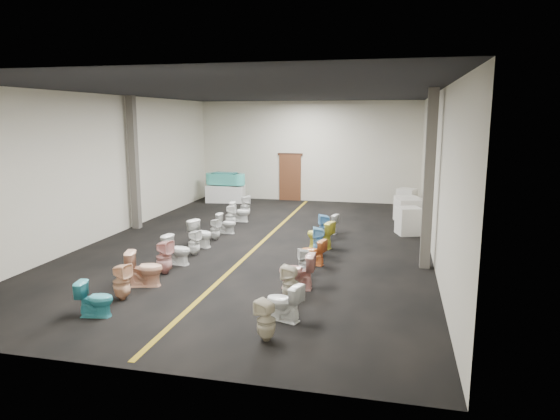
{
  "coord_description": "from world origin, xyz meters",
  "views": [
    {
      "loc": [
        3.95,
        -14.34,
        3.82
      ],
      "look_at": [
        0.35,
        1.0,
        0.85
      ],
      "focal_mm": 32.0,
      "sensor_mm": 36.0,
      "label": 1
    }
  ],
  "objects_px": {
    "display_table": "(226,194)",
    "toilet_right_3": "(297,271)",
    "appliance_crate_b": "(408,213)",
    "appliance_crate_d": "(407,200)",
    "toilet_left_7": "(215,229)",
    "toilet_right_0": "(266,321)",
    "toilet_right_8": "(325,227)",
    "toilet_left_4": "(177,250)",
    "toilet_right_4": "(305,263)",
    "toilet_left_5": "(194,243)",
    "toilet_right_6": "(320,241)",
    "toilet_left_1": "(122,282)",
    "toilet_right_1": "(284,302)",
    "toilet_right_7": "(320,235)",
    "bathtub": "(225,178)",
    "toilet_left_10": "(240,212)",
    "toilet_left_9": "(231,216)",
    "toilet_left_0": "(95,299)",
    "toilet_left_11": "(245,206)",
    "toilet_left_8": "(227,223)",
    "appliance_crate_a": "(408,221)",
    "toilet_right_9": "(328,224)",
    "toilet_left_6": "(201,234)",
    "toilet_right_2": "(291,283)",
    "toilet_right_5": "(313,252)",
    "toilet_left_2": "(145,268)",
    "appliance_crate_c": "(407,209)"
  },
  "relations": [
    {
      "from": "display_table",
      "to": "toilet_left_6",
      "type": "distance_m",
      "value": 7.88
    },
    {
      "from": "toilet_left_2",
      "to": "toilet_left_10",
      "type": "xyz_separation_m",
      "value": [
        -0.06,
        7.28,
        -0.05
      ]
    },
    {
      "from": "appliance_crate_b",
      "to": "toilet_left_4",
      "type": "xyz_separation_m",
      "value": [
        -5.95,
        -5.95,
        -0.12
      ]
    },
    {
      "from": "toilet_right_2",
      "to": "toilet_left_2",
      "type": "bearing_deg",
      "value": -88.02
    },
    {
      "from": "toilet_left_7",
      "to": "toilet_right_4",
      "type": "distance_m",
      "value": 4.48
    },
    {
      "from": "toilet_right_8",
      "to": "toilet_right_9",
      "type": "relative_size",
      "value": 1.24
    },
    {
      "from": "toilet_left_1",
      "to": "appliance_crate_d",
      "type": "bearing_deg",
      "value": -18.59
    },
    {
      "from": "appliance_crate_b",
      "to": "toilet_left_6",
      "type": "height_order",
      "value": "appliance_crate_b"
    },
    {
      "from": "display_table",
      "to": "toilet_right_3",
      "type": "height_order",
      "value": "toilet_right_3"
    },
    {
      "from": "appliance_crate_d",
      "to": "toilet_left_7",
      "type": "height_order",
      "value": "appliance_crate_d"
    },
    {
      "from": "toilet_right_0",
      "to": "toilet_right_1",
      "type": "xyz_separation_m",
      "value": [
        0.1,
        0.92,
        0.01
      ]
    },
    {
      "from": "toilet_left_1",
      "to": "toilet_left_8",
      "type": "height_order",
      "value": "toilet_left_1"
    },
    {
      "from": "toilet_left_11",
      "to": "toilet_right_4",
      "type": "distance_m",
      "value": 7.47
    },
    {
      "from": "toilet_right_1",
      "to": "toilet_right_3",
      "type": "distance_m",
      "value": 1.79
    },
    {
      "from": "toilet_right_5",
      "to": "toilet_right_6",
      "type": "xyz_separation_m",
      "value": [
        0.03,
        0.88,
        0.07
      ]
    },
    {
      "from": "toilet_left_8",
      "to": "appliance_crate_a",
      "type": "bearing_deg",
      "value": -76.5
    },
    {
      "from": "bathtub",
      "to": "toilet_right_6",
      "type": "relative_size",
      "value": 2.28
    },
    {
      "from": "appliance_crate_d",
      "to": "toilet_right_0",
      "type": "relative_size",
      "value": 1.31
    },
    {
      "from": "appliance_crate_c",
      "to": "toilet_left_2",
      "type": "height_order",
      "value": "appliance_crate_c"
    },
    {
      "from": "toilet_left_9",
      "to": "toilet_left_10",
      "type": "bearing_deg",
      "value": -10.14
    },
    {
      "from": "appliance_crate_b",
      "to": "toilet_right_8",
      "type": "bearing_deg",
      "value": -135.32
    },
    {
      "from": "appliance_crate_b",
      "to": "appliance_crate_d",
      "type": "relative_size",
      "value": 1.05
    },
    {
      "from": "toilet_right_0",
      "to": "toilet_right_8",
      "type": "bearing_deg",
      "value": -156.1
    },
    {
      "from": "toilet_right_0",
      "to": "toilet_right_7",
      "type": "distance_m",
      "value": 6.32
    },
    {
      "from": "display_table",
      "to": "toilet_right_3",
      "type": "distance_m",
      "value": 11.94
    },
    {
      "from": "toilet_right_6",
      "to": "toilet_right_8",
      "type": "xyz_separation_m",
      "value": [
        -0.1,
        1.79,
        0.01
      ]
    },
    {
      "from": "toilet_left_4",
      "to": "toilet_right_0",
      "type": "distance_m",
      "value": 5.16
    },
    {
      "from": "toilet_left_9",
      "to": "toilet_right_4",
      "type": "distance_m",
      "value": 5.99
    },
    {
      "from": "appliance_crate_d",
      "to": "toilet_left_6",
      "type": "distance_m",
      "value": 9.26
    },
    {
      "from": "toilet_left_9",
      "to": "toilet_right_2",
      "type": "height_order",
      "value": "toilet_left_9"
    },
    {
      "from": "toilet_right_6",
      "to": "toilet_right_5",
      "type": "bearing_deg",
      "value": -12.56
    },
    {
      "from": "toilet_right_4",
      "to": "toilet_left_7",
      "type": "bearing_deg",
      "value": -151.88
    },
    {
      "from": "bathtub",
      "to": "toilet_left_6",
      "type": "height_order",
      "value": "bathtub"
    },
    {
      "from": "toilet_right_0",
      "to": "toilet_left_4",
      "type": "bearing_deg",
      "value": -114.77
    },
    {
      "from": "toilet_left_0",
      "to": "toilet_right_6",
      "type": "xyz_separation_m",
      "value": [
        3.56,
        5.23,
        0.06
      ]
    },
    {
      "from": "toilet_right_2",
      "to": "toilet_right_3",
      "type": "bearing_deg",
      "value": -173.3
    },
    {
      "from": "toilet_left_5",
      "to": "toilet_right_6",
      "type": "height_order",
      "value": "toilet_right_6"
    },
    {
      "from": "toilet_left_4",
      "to": "toilet_left_9",
      "type": "xyz_separation_m",
      "value": [
        -0.1,
        4.6,
        0.01
      ]
    },
    {
      "from": "toilet_left_11",
      "to": "toilet_right_4",
      "type": "relative_size",
      "value": 1.23
    },
    {
      "from": "toilet_left_10",
      "to": "display_table",
      "type": "bearing_deg",
      "value": 22.57
    },
    {
      "from": "toilet_left_6",
      "to": "toilet_left_11",
      "type": "bearing_deg",
      "value": 21.92
    },
    {
      "from": "toilet_left_9",
      "to": "toilet_left_0",
      "type": "bearing_deg",
      "value": 173.19
    },
    {
      "from": "appliance_crate_b",
      "to": "toilet_right_3",
      "type": "distance_m",
      "value": 7.55
    },
    {
      "from": "appliance_crate_d",
      "to": "toilet_left_11",
      "type": "height_order",
      "value": "appliance_crate_d"
    },
    {
      "from": "display_table",
      "to": "toilet_right_3",
      "type": "bearing_deg",
      "value": -63.04
    },
    {
      "from": "bathtub",
      "to": "toilet_left_0",
      "type": "bearing_deg",
      "value": -76.15
    },
    {
      "from": "toilet_right_2",
      "to": "toilet_right_8",
      "type": "bearing_deg",
      "value": -174.43
    },
    {
      "from": "bathtub",
      "to": "toilet_left_7",
      "type": "distance_m",
      "value": 7.12
    },
    {
      "from": "toilet_left_11",
      "to": "toilet_right_3",
      "type": "bearing_deg",
      "value": -174.69
    },
    {
      "from": "toilet_left_11",
      "to": "toilet_left_4",
      "type": "bearing_deg",
      "value": 161.08
    }
  ]
}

